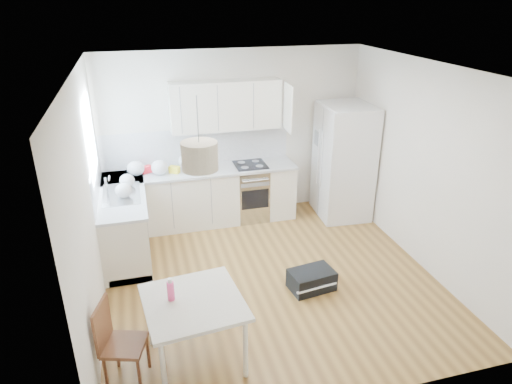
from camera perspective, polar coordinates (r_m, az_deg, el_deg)
The scene contains 29 objects.
floor at distance 6.15m, azimuth 1.75°, elevation -10.58°, with size 4.20×4.20×0.00m, color brown.
ceiling at distance 5.14m, azimuth 2.14°, elevation 15.13°, with size 4.20×4.20×0.00m, color white.
wall_back at distance 7.42m, azimuth -2.82°, elevation 7.14°, with size 4.20×4.20×0.00m, color white.
wall_left at distance 5.33m, azimuth -20.23°, elevation -1.23°, with size 4.20×4.20×0.00m, color white.
wall_right at distance 6.41m, azimuth 20.23°, elevation 2.92°, with size 4.20×4.20×0.00m, color white.
window_glassblock at distance 6.27m, azimuth -19.99°, elevation 6.41°, with size 0.02×1.00×1.00m, color #BFE0F9.
cabinets_back at distance 7.37m, azimuth -6.73°, elevation -0.70°, with size 3.00×0.60×0.88m, color white.
cabinets_left at distance 6.78m, azimuth -16.02°, elevation -3.80°, with size 0.60×1.80×0.88m, color white.
counter_back at distance 7.19m, azimuth -6.91°, elevation 2.64°, with size 3.02×0.64×0.04m, color silver.
counter_left at distance 6.58m, azimuth -16.46°, elevation -0.25°, with size 0.64×1.82×0.04m, color silver.
backsplash_back at distance 7.36m, azimuth -7.38°, elevation 5.68°, with size 3.00×0.01×0.58m, color white.
backsplash_left at distance 6.49m, azimuth -19.36°, elevation 1.98°, with size 0.01×1.80×0.58m, color white.
upper_cabinets at distance 7.11m, azimuth -3.82°, elevation 10.74°, with size 1.70×0.32×0.75m, color white.
range_oven at distance 7.51m, azimuth -0.70°, elevation -0.05°, with size 0.50×0.61×0.88m, color #B0B2B5, non-canonical shape.
sink at distance 6.53m, azimuth -16.48°, elevation -0.30°, with size 0.50×0.80×0.16m, color #B0B2B5, non-canonical shape.
refrigerator at distance 7.60m, azimuth 10.96°, elevation 3.79°, with size 0.89×0.93×1.86m, color white, non-canonical shape.
dining_table at distance 4.61m, azimuth -7.81°, elevation -14.09°, with size 1.03×1.03×0.74m.
dining_chair at distance 4.68m, azimuth -16.09°, elevation -17.72°, with size 0.37×0.37×0.88m, color #4D2917, non-canonical shape.
drink_bottle at distance 4.54m, azimuth -10.63°, elevation -11.86°, with size 0.07×0.07×0.24m, color #F74488.
gym_bag at distance 5.92m, azimuth 6.96°, elevation -10.82°, with size 0.55×0.36×0.25m, color black.
pendant_lamp at distance 3.94m, azimuth -7.07°, elevation 4.49°, with size 0.32×0.32×0.25m, color #B5A98B.
grocery_bag_a at distance 7.09m, azimuth -14.80°, elevation 2.87°, with size 0.26×0.22×0.23m, color silver.
grocery_bag_b at distance 7.05m, azimuth -11.96°, elevation 3.01°, with size 0.25×0.22×0.23m, color silver.
grocery_bag_c at distance 7.22m, azimuth -8.61°, elevation 3.83°, with size 0.27×0.23×0.24m, color silver.
grocery_bag_d at distance 6.72m, azimuth -15.82°, elevation 1.40°, with size 0.21×0.18×0.19m, color silver.
grocery_bag_e at distance 6.38m, azimuth -16.24°, elevation 0.18°, with size 0.22×0.19×0.20m, color silver.
snack_orange at distance 7.18m, azimuth -5.65°, elevation 3.28°, with size 0.15×0.09×0.10m, color orange.
snack_yellow at distance 7.10m, azimuth -10.17°, elevation 2.77°, with size 0.15×0.10×0.10m, color yellow.
snack_red at distance 7.19m, azimuth -13.52°, elevation 2.75°, with size 0.15×0.10×0.11m, color red.
Camera 1 is at (-1.50, -4.85, 3.47)m, focal length 32.00 mm.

